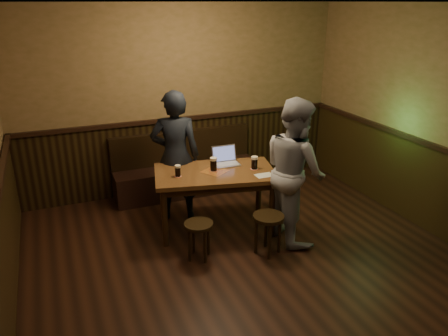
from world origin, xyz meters
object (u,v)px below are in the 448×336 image
(pint_mid, at_px, (214,164))
(person_suit, at_px, (175,156))
(bench, at_px, (186,173))
(laptop, at_px, (226,160))
(person_grey, at_px, (295,170))
(pint_left, at_px, (178,171))
(stool_right, at_px, (268,223))
(stool_left, at_px, (199,230))
(pub_table, at_px, (215,179))
(pint_right, at_px, (254,163))

(pint_mid, relative_size, person_suit, 0.10)
(bench, height_order, laptop, laptop)
(person_grey, bearing_deg, pint_mid, 57.64)
(pint_left, distance_m, person_grey, 1.42)
(stool_right, xyz_separation_m, pint_mid, (-0.36, 0.82, 0.50))
(stool_left, distance_m, pint_mid, 0.92)
(pub_table, height_order, person_grey, person_grey)
(bench, relative_size, stool_left, 4.84)
(laptop, distance_m, person_grey, 0.96)
(pint_right, height_order, laptop, laptop)
(stool_right, distance_m, pint_mid, 1.03)
(stool_right, bearing_deg, person_grey, 27.83)
(stool_left, height_order, laptop, laptop)
(pint_mid, bearing_deg, pint_left, -178.75)
(stool_left, bearing_deg, pint_left, 94.13)
(stool_left, bearing_deg, pint_mid, 55.49)
(stool_right, distance_m, pint_right, 0.86)
(stool_right, distance_m, pint_left, 1.26)
(bench, height_order, stool_left, bench)
(person_suit, xyz_separation_m, person_grey, (1.18, -1.06, 0.01))
(stool_right, relative_size, person_suit, 0.28)
(stool_right, relative_size, pint_right, 2.90)
(pint_mid, relative_size, pint_right, 1.04)
(person_grey, bearing_deg, pint_left, 68.91)
(person_grey, bearing_deg, stool_right, 120.24)
(bench, bearing_deg, person_suit, -115.87)
(stool_left, xyz_separation_m, laptop, (0.67, 0.80, 0.50))
(pint_left, height_order, laptop, laptop)
(stool_right, bearing_deg, person_suit, 118.66)
(laptop, relative_size, person_suit, 0.19)
(pint_mid, relative_size, laptop, 0.53)
(stool_right, bearing_deg, pint_mid, 113.56)
(pub_table, bearing_deg, person_suit, 138.68)
(pub_table, bearing_deg, pint_mid, 126.47)
(stool_left, bearing_deg, person_grey, 2.06)
(pub_table, distance_m, pint_mid, 0.20)
(person_suit, bearing_deg, laptop, 170.19)
(pub_table, distance_m, stool_right, 0.93)
(stool_right, bearing_deg, pint_left, 135.59)
(pub_table, relative_size, pint_right, 9.69)
(stool_left, bearing_deg, bench, 76.74)
(pub_table, xyz_separation_m, stool_right, (0.35, -0.80, -0.30))
(pint_left, bearing_deg, stool_right, -44.41)
(stool_left, relative_size, stool_right, 0.92)
(bench, height_order, pint_right, pint_right)
(laptop, relative_size, person_grey, 0.19)
(stool_left, distance_m, laptop, 1.15)
(pint_right, relative_size, laptop, 0.51)
(pub_table, xyz_separation_m, person_suit, (-0.36, 0.50, 0.19))
(pub_table, xyz_separation_m, pint_right, (0.49, -0.12, 0.19))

